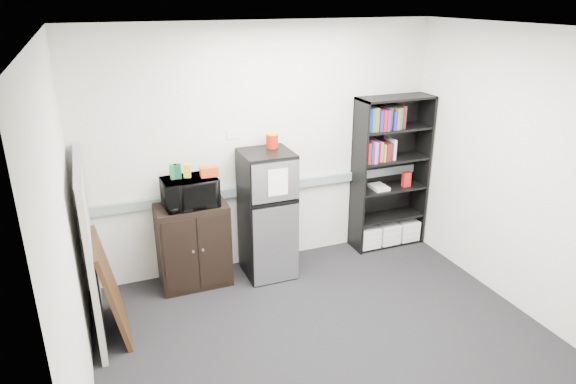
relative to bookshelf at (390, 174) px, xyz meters
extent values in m
plane|color=black|center=(-1.53, -1.57, -0.91)|extent=(4.00, 4.00, 0.00)
cube|color=silver|center=(-1.53, 0.18, 0.44)|extent=(4.00, 0.02, 2.70)
cube|color=silver|center=(0.47, -1.57, 0.44)|extent=(0.02, 3.50, 2.70)
cube|color=silver|center=(-3.53, -1.57, 0.44)|extent=(0.02, 3.50, 2.70)
cube|color=white|center=(-1.53, -1.57, 1.79)|extent=(4.00, 3.50, 0.02)
cube|color=gray|center=(-1.53, 0.15, -0.01)|extent=(3.92, 0.05, 0.10)
cube|color=white|center=(-1.88, 0.18, 0.64)|extent=(0.14, 0.00, 0.10)
cube|color=black|center=(-0.44, -0.01, 0.01)|extent=(0.02, 0.34, 1.85)
cube|color=black|center=(0.44, -0.01, 0.01)|extent=(0.02, 0.34, 1.85)
cube|color=black|center=(0.00, 0.16, 0.01)|extent=(0.90, 0.02, 1.85)
cube|color=black|center=(0.00, -0.01, 0.92)|extent=(0.90, 0.34, 0.02)
cube|color=black|center=(0.00, -0.01, -0.89)|extent=(0.85, 0.32, 0.03)
cube|color=black|center=(0.00, -0.01, -0.54)|extent=(0.85, 0.32, 0.03)
cube|color=black|center=(0.00, -0.01, -0.17)|extent=(0.85, 0.32, 0.02)
cube|color=black|center=(0.00, -0.01, 0.20)|extent=(0.85, 0.32, 0.02)
cube|color=black|center=(0.00, -0.01, 0.57)|extent=(0.85, 0.32, 0.02)
cube|color=white|center=(-0.28, -0.02, -0.76)|extent=(0.25, 0.30, 0.25)
cube|color=white|center=(0.00, -0.02, -0.76)|extent=(0.25, 0.30, 0.25)
cube|color=white|center=(0.28, -0.02, -0.76)|extent=(0.25, 0.30, 0.25)
cube|color=gray|center=(-3.43, -0.49, -0.11)|extent=(0.05, 1.30, 1.60)
cube|color=#B2B2B7|center=(-3.43, -0.49, 0.70)|extent=(0.06, 1.30, 0.02)
cube|color=black|center=(-2.43, -0.06, -0.46)|extent=(0.73, 0.46, 0.91)
cube|color=black|center=(-2.60, -0.29, -0.46)|extent=(0.34, 0.01, 0.80)
cube|color=black|center=(-2.25, -0.29, -0.46)|extent=(0.34, 0.01, 0.80)
cylinder|color=#B2B2B7|center=(-2.48, -0.31, -0.41)|extent=(0.02, 0.02, 0.02)
cylinder|color=#B2B2B7|center=(-2.38, -0.31, -0.41)|extent=(0.02, 0.02, 0.02)
imported|color=black|center=(-2.43, -0.08, 0.15)|extent=(0.56, 0.40, 0.30)
cube|color=#1B5F30|center=(-2.57, -0.05, 0.37)|extent=(0.07, 0.05, 0.15)
cube|color=#0D3D2A|center=(-2.53, -0.05, 0.37)|extent=(0.07, 0.05, 0.15)
cube|color=gold|center=(-2.43, -0.05, 0.37)|extent=(0.08, 0.07, 0.14)
cube|color=#CE4014|center=(-2.22, -0.10, 0.35)|extent=(0.18, 0.11, 0.10)
cube|color=black|center=(-1.62, -0.14, -0.22)|extent=(0.53, 0.53, 1.39)
cube|color=#B2B1B6|center=(-1.62, -0.41, 0.26)|extent=(0.51, 0.02, 0.42)
cube|color=#B2B1B6|center=(-1.62, -0.41, -0.45)|extent=(0.51, 0.02, 0.89)
cube|color=black|center=(-1.62, -0.42, 0.02)|extent=(0.51, 0.01, 0.03)
cube|color=white|center=(-1.60, -0.43, 0.26)|extent=(0.21, 0.00, 0.28)
cube|color=black|center=(-1.62, -0.14, 0.49)|extent=(0.53, 0.53, 0.02)
cylinder|color=#B21908|center=(-1.51, -0.02, 0.58)|extent=(0.13, 0.13, 0.16)
cylinder|color=gold|center=(-1.51, -0.02, 0.67)|extent=(0.13, 0.13, 0.02)
cube|color=black|center=(-3.30, -0.66, -0.44)|extent=(0.22, 0.74, 0.95)
cube|color=beige|center=(-3.28, -0.66, -0.44)|extent=(0.16, 0.63, 0.80)
camera|label=1|loc=(-3.29, -4.96, 2.03)|focal=32.00mm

